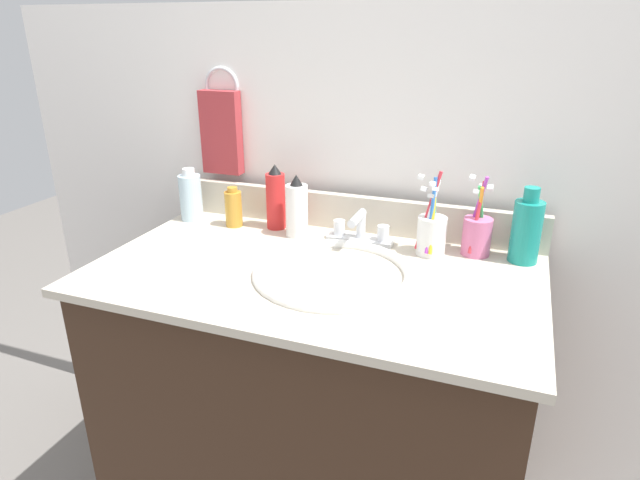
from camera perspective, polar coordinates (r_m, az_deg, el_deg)
name	(u,v)px	position (r m, az deg, el deg)	size (l,w,h in m)	color
vanity_cabinet	(314,415)	(1.36, -0.61, -18.09)	(0.91, 0.51, 0.74)	#382316
countertop	(314,273)	(1.16, -0.69, -3.55)	(0.95, 0.55, 0.02)	beige
backsplash	(351,212)	(1.37, 3.28, 2.94)	(0.95, 0.02, 0.09)	beige
back_wall	(356,258)	(1.48, 3.88, -1.90)	(2.05, 0.04, 1.30)	white
towel_ring	(222,86)	(1.49, -10.40, 15.81)	(0.10, 0.10, 0.01)	silver
hand_towel	(221,133)	(1.49, -10.44, 11.15)	(0.11, 0.04, 0.22)	#A53338
sink_basin	(333,288)	(1.14, 1.44, -5.07)	(0.34, 0.34, 0.11)	white
faucet	(360,232)	(1.29, 4.28, 0.89)	(0.16, 0.10, 0.08)	silver
bottle_oil_amber	(233,208)	(1.41, -9.18, 3.36)	(0.04, 0.04, 0.10)	gold
bottle_mouthwash_teal	(526,230)	(1.25, 21.07, 1.01)	(0.06, 0.06, 0.17)	teal
bottle_spray_red	(276,199)	(1.37, -4.73, 4.38)	(0.05, 0.05, 0.17)	red
bottle_gel_clear	(191,197)	(1.47, -13.57, 4.50)	(0.06, 0.06, 0.14)	silver
bottle_lotion_white	(297,209)	(1.32, -2.49, 3.33)	(0.05, 0.05, 0.16)	white
cup_white_ceramic	(431,232)	(1.24, 11.74, 0.87)	(0.07, 0.08, 0.19)	white
cup_pink	(477,233)	(1.26, 16.33, 0.68)	(0.06, 0.09, 0.19)	#D16693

